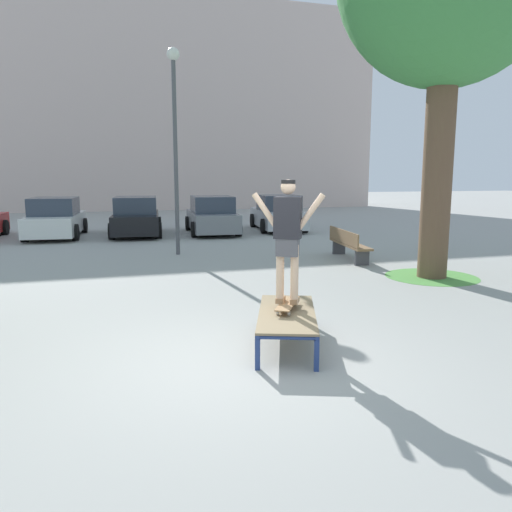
% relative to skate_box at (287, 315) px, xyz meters
% --- Properties ---
extents(ground_plane, '(120.00, 120.00, 0.00)m').
position_rel_skate_box_xyz_m(ground_plane, '(-0.72, -0.51, -0.41)').
color(ground_plane, '#999993').
extents(building_facade, '(34.29, 4.00, 14.15)m').
position_rel_skate_box_xyz_m(building_facade, '(-0.53, 29.75, 6.66)').
color(building_facade, beige).
rests_on(building_facade, ground).
extents(skate_box, '(1.36, 2.04, 0.46)m').
position_rel_skate_box_xyz_m(skate_box, '(0.00, 0.00, 0.00)').
color(skate_box, navy).
rests_on(skate_box, ground).
extents(skateboard, '(0.57, 0.79, 0.09)m').
position_rel_skate_box_xyz_m(skateboard, '(0.04, 0.11, 0.12)').
color(skateboard, '#9E754C').
rests_on(skateboard, skate_box).
extents(skater, '(0.91, 0.57, 1.69)m').
position_rel_skate_box_xyz_m(skater, '(0.04, 0.11, 1.12)').
color(skater, beige).
rests_on(skater, skateboard).
extents(grass_patch_near_right, '(2.09, 2.09, 0.01)m').
position_rel_skate_box_xyz_m(grass_patch_near_right, '(4.77, 3.40, -0.41)').
color(grass_patch_near_right, '#519342').
rests_on(grass_patch_near_right, ground).
extents(car_white, '(2.13, 4.31, 1.50)m').
position_rel_skate_box_xyz_m(car_white, '(-4.28, 13.88, 0.28)').
color(car_white, silver).
rests_on(car_white, ground).
extents(car_black, '(2.19, 4.33, 1.50)m').
position_rel_skate_box_xyz_m(car_black, '(-1.31, 13.74, 0.28)').
color(car_black, black).
rests_on(car_black, ground).
extents(car_grey, '(2.12, 4.30, 1.50)m').
position_rel_skate_box_xyz_m(car_grey, '(1.66, 13.50, 0.28)').
color(car_grey, slate).
rests_on(car_grey, ground).
extents(car_silver, '(2.27, 4.36, 1.50)m').
position_rel_skate_box_xyz_m(car_silver, '(4.63, 13.95, 0.28)').
color(car_silver, '#B7BABF').
rests_on(car_silver, ground).
extents(park_bench, '(0.77, 2.44, 0.83)m').
position_rel_skate_box_xyz_m(park_bench, '(4.02, 6.15, 0.03)').
color(park_bench, brown).
rests_on(park_bench, ground).
extents(light_post, '(0.36, 0.36, 5.83)m').
position_rel_skate_box_xyz_m(light_post, '(-0.39, 8.37, 3.41)').
color(light_post, '#4C4C51').
rests_on(light_post, ground).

